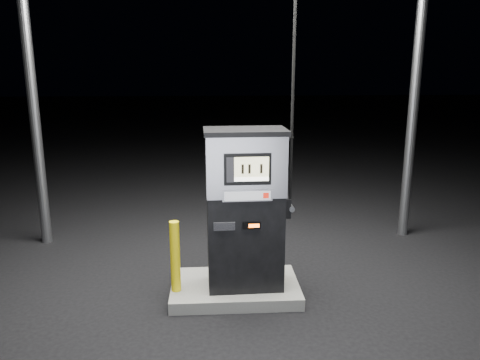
{
  "coord_description": "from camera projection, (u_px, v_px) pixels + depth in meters",
  "views": [
    {
      "loc": [
        -0.27,
        -5.43,
        2.83
      ],
      "look_at": [
        0.06,
        0.0,
        1.49
      ],
      "focal_mm": 35.0,
      "sensor_mm": 36.0,
      "label": 1
    }
  ],
  "objects": [
    {
      "name": "ground",
      "position": [
        235.0,
        294.0,
        5.95
      ],
      "size": [
        80.0,
        80.0,
        0.0
      ],
      "primitive_type": "plane",
      "color": "black",
      "rests_on": "ground"
    },
    {
      "name": "fuel_dispenser",
      "position": [
        245.0,
        208.0,
        5.63
      ],
      "size": [
        1.08,
        0.61,
        4.07
      ],
      "rotation": [
        0.0,
        0.0,
        0.03
      ],
      "color": "black",
      "rests_on": "pump_island"
    },
    {
      "name": "pump_island",
      "position": [
        235.0,
        288.0,
        5.93
      ],
      "size": [
        1.6,
        1.0,
        0.15
      ],
      "primitive_type": "cube",
      "color": "#60605C",
      "rests_on": "ground"
    },
    {
      "name": "bollard_right",
      "position": [
        278.0,
        247.0,
        5.94
      ],
      "size": [
        0.14,
        0.14,
        0.87
      ],
      "primitive_type": "cylinder",
      "rotation": [
        0.0,
        0.0,
        -0.24
      ],
      "color": "yellow",
      "rests_on": "pump_island"
    },
    {
      "name": "bollard_left",
      "position": [
        175.0,
        257.0,
        5.62
      ],
      "size": [
        0.14,
        0.14,
        0.88
      ],
      "primitive_type": "cylinder",
      "rotation": [
        0.0,
        0.0,
        0.19
      ],
      "color": "yellow",
      "rests_on": "pump_island"
    }
  ]
}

